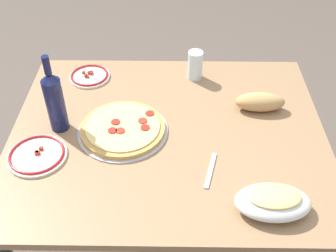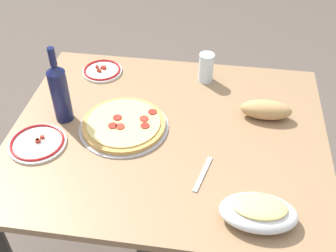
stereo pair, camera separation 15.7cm
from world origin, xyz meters
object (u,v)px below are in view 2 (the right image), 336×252
(baked_pasta_dish, at_px, (259,211))
(side_plate_near, at_px, (102,71))
(dining_table, at_px, (168,154))
(water_glass, at_px, (206,68))
(side_plate_far, at_px, (37,143))
(bread_loaf, at_px, (266,110))
(pepperoni_pizza, at_px, (124,125))
(wine_bottle, at_px, (60,92))

(baked_pasta_dish, height_order, side_plate_near, baked_pasta_dish)
(dining_table, relative_size, water_glass, 9.15)
(side_plate_near, xyz_separation_m, side_plate_far, (0.11, 0.50, -0.00))
(bread_loaf, bearing_deg, water_glass, -41.13)
(dining_table, relative_size, pepperoni_pizza, 3.47)
(dining_table, height_order, side_plate_far, side_plate_far)
(water_glass, height_order, side_plate_near, water_glass)
(pepperoni_pizza, distance_m, water_glass, 0.47)
(pepperoni_pizza, bearing_deg, dining_table, 179.82)
(water_glass, distance_m, side_plate_near, 0.48)
(baked_pasta_dish, distance_m, wine_bottle, 0.85)
(baked_pasta_dish, relative_size, side_plate_near, 1.33)
(dining_table, height_order, water_glass, water_glass)
(pepperoni_pizza, xyz_separation_m, water_glass, (-0.29, -0.37, 0.05))
(dining_table, bearing_deg, water_glass, -107.29)
(dining_table, bearing_deg, baked_pasta_dish, 132.55)
(dining_table, distance_m, wine_bottle, 0.49)
(side_plate_near, height_order, side_plate_far, same)
(dining_table, xyz_separation_m, side_plate_far, (0.47, 0.14, 0.13))
(baked_pasta_dish, xyz_separation_m, bread_loaf, (-0.04, -0.51, -0.00))
(side_plate_far, bearing_deg, pepperoni_pizza, -154.55)
(water_glass, bearing_deg, side_plate_near, 0.85)
(water_glass, bearing_deg, bread_loaf, 138.87)
(pepperoni_pizza, relative_size, side_plate_near, 1.93)
(side_plate_near, distance_m, side_plate_far, 0.51)
(wine_bottle, xyz_separation_m, bread_loaf, (-0.79, -0.12, -0.09))
(baked_pasta_dish, relative_size, wine_bottle, 0.75)
(baked_pasta_dish, xyz_separation_m, wine_bottle, (0.75, -0.38, 0.09))
(water_glass, bearing_deg, pepperoni_pizza, 51.92)
(dining_table, bearing_deg, wine_bottle, -2.90)
(baked_pasta_dish, distance_m, side_plate_far, 0.83)
(bread_loaf, bearing_deg, side_plate_near, -16.55)
(pepperoni_pizza, height_order, wine_bottle, wine_bottle)
(baked_pasta_dish, bearing_deg, side_plate_far, -15.48)
(pepperoni_pizza, bearing_deg, side_plate_far, 25.45)
(dining_table, distance_m, baked_pasta_dish, 0.52)
(dining_table, bearing_deg, pepperoni_pizza, -0.18)
(wine_bottle, relative_size, bread_loaf, 1.59)
(dining_table, height_order, bread_loaf, bread_loaf)
(pepperoni_pizza, bearing_deg, water_glass, -128.08)
(water_glass, bearing_deg, wine_bottle, 32.96)
(baked_pasta_dish, xyz_separation_m, water_glass, (0.22, -0.73, 0.02))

